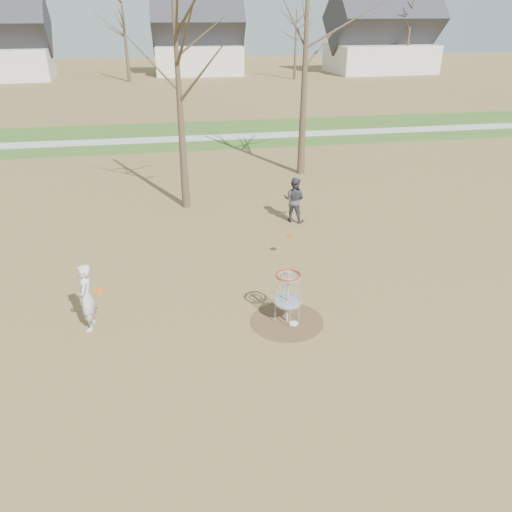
{
  "coord_description": "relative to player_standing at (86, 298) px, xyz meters",
  "views": [
    {
      "loc": [
        -2.55,
        -9.95,
        6.82
      ],
      "look_at": [
        -0.5,
        1.5,
        1.1
      ],
      "focal_mm": 35.0,
      "sensor_mm": 36.0,
      "label": 1
    }
  ],
  "objects": [
    {
      "name": "ground",
      "position": [
        4.68,
        -0.56,
        -0.83
      ],
      "size": [
        160.0,
        160.0,
        0.0
      ],
      "primitive_type": "plane",
      "color": "brown",
      "rests_on": "ground"
    },
    {
      "name": "green_band",
      "position": [
        4.68,
        20.44,
        -0.83
      ],
      "size": [
        160.0,
        8.0,
        0.01
      ],
      "primitive_type": "cube",
      "color": "#2D5119",
      "rests_on": "ground"
    },
    {
      "name": "footpath",
      "position": [
        4.68,
        19.44,
        -0.82
      ],
      "size": [
        160.0,
        1.5,
        0.01
      ],
      "primitive_type": "cube",
      "color": "#9E9E99",
      "rests_on": "green_band"
    },
    {
      "name": "dirt_circle",
      "position": [
        4.68,
        -0.56,
        -0.83
      ],
      "size": [
        1.8,
        1.8,
        0.01
      ],
      "primitive_type": "cylinder",
      "color": "#47331E",
      "rests_on": "ground"
    },
    {
      "name": "player_standing",
      "position": [
        0.0,
        0.0,
        0.0
      ],
      "size": [
        0.41,
        0.62,
        1.67
      ],
      "primitive_type": "imported",
      "rotation": [
        0.0,
        0.0,
        -1.59
      ],
      "color": "silver",
      "rests_on": "ground"
    },
    {
      "name": "player_throwing",
      "position": [
        6.42,
        5.74,
        -0.02
      ],
      "size": [
        1.0,
        0.94,
        1.63
      ],
      "primitive_type": "imported",
      "rotation": [
        0.0,
        0.0,
        2.59
      ],
      "color": "#3B393F",
      "rests_on": "ground"
    },
    {
      "name": "disc_grounded",
      "position": [
        4.82,
        -0.71,
        -0.81
      ],
      "size": [
        0.22,
        0.22,
        0.02
      ],
      "primitive_type": "cylinder",
      "color": "silver",
      "rests_on": "dirt_circle"
    },
    {
      "name": "discs_in_play",
      "position": [
        3.06,
        1.4,
        0.07
      ],
      "size": [
        5.45,
        3.14,
        0.34
      ],
      "color": "#E14E0B",
      "rests_on": "ground"
    },
    {
      "name": "disc_golf_basket",
      "position": [
        4.68,
        -0.56,
        0.08
      ],
      "size": [
        0.64,
        0.64,
        1.35
      ],
      "color": "#9EA3AD",
      "rests_on": "ground"
    },
    {
      "name": "bare_trees",
      "position": [
        6.46,
        35.22,
        4.51
      ],
      "size": [
        52.62,
        44.98,
        9.0
      ],
      "color": "#382B1E",
      "rests_on": "ground"
    },
    {
      "name": "houses_row",
      "position": [
        9.0,
        52.0,
        2.69
      ],
      "size": [
        56.51,
        10.01,
        7.26
      ],
      "color": "silver",
      "rests_on": "ground"
    }
  ]
}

